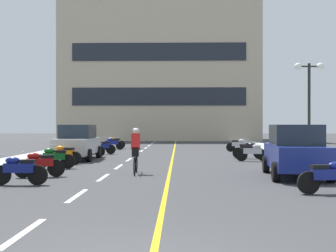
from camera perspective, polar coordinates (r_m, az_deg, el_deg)
The scene contains 33 objects.
ground_plane at distance 26.62m, azimuth 0.08°, elevation -3.76°, with size 140.00×140.00×0.00m, color #38383A.
curb_left at distance 30.61m, azimuth -13.40°, elevation -3.14°, with size 2.40×72.00×0.12m, color #A8A8A3.
curb_right at distance 30.32m, azimuth 13.97°, elevation -3.17°, with size 2.40×72.00×0.12m, color #A8A8A3.
lane_dash_0 at distance 8.19m, azimuth -17.66°, elevation -12.62°, with size 0.14×2.20×0.01m, color silver.
lane_dash_1 at distance 11.98m, azimuth -11.33°, elevation -8.54°, with size 0.14×2.20×0.01m, color silver.
lane_dash_2 at distance 15.87m, azimuth -8.12°, elevation -6.40°, with size 0.14×2.20×0.01m, color silver.
lane_dash_3 at distance 19.80m, azimuth -6.20°, elevation -5.10°, with size 0.14×2.20×0.01m, color silver.
lane_dash_4 at distance 23.76m, azimuth -4.92°, elevation -4.22°, with size 0.14×2.20×0.01m, color silver.
lane_dash_5 at distance 27.73m, azimuth -4.01°, elevation -3.60°, with size 0.14×2.20×0.01m, color silver.
lane_dash_6 at distance 31.71m, azimuth -3.33°, elevation -3.13°, with size 0.14×2.20×0.01m, color silver.
lane_dash_7 at distance 35.69m, azimuth -2.80°, elevation -2.76°, with size 0.14×2.20×0.01m, color silver.
lane_dash_8 at distance 39.67m, azimuth -2.38°, elevation -2.47°, with size 0.14×2.20×0.01m, color silver.
lane_dash_9 at distance 43.66m, azimuth -2.03°, elevation -2.23°, with size 0.14×2.20×0.01m, color silver.
lane_dash_10 at distance 47.65m, azimuth -1.74°, elevation -2.03°, with size 0.14×2.20×0.01m, color silver.
lane_dash_11 at distance 51.65m, azimuth -1.50°, elevation -1.86°, with size 0.14×2.20×0.01m, color silver.
centre_line_yellow at distance 29.61m, azimuth 0.70°, elevation -3.36°, with size 0.12×66.00×0.01m, color gold.
office_building at distance 55.76m, azimuth -0.94°, elevation 6.82°, with size 23.07×9.69×16.59m.
street_lamp_mid at distance 23.68m, azimuth 17.28°, elevation 4.58°, with size 1.46×0.36×4.78m.
parked_car_near at distance 16.38m, azimuth 15.68°, elevation -3.00°, with size 2.18×4.32×1.82m.
parked_car_mid at distance 24.10m, azimuth -11.25°, elevation -1.99°, with size 1.94×4.21×1.82m.
motorcycle_1 at distance 12.68m, azimuth 19.56°, elevation -5.93°, with size 1.70×0.60×0.92m.
motorcycle_2 at distance 14.40m, azimuth -18.19°, elevation -5.20°, with size 1.70×0.60×0.92m.
motorcycle_3 at distance 16.31m, azimuth -15.83°, elevation -4.57°, with size 1.63×0.81×0.92m.
motorcycle_4 at distance 19.30m, azimuth -14.10°, elevation -3.84°, with size 1.70×0.60×0.92m.
motorcycle_5 at distance 21.38m, azimuth -12.93°, elevation -3.45°, with size 1.68×0.64×0.92m.
motorcycle_6 at distance 22.94m, azimuth 10.60°, elevation -3.21°, with size 1.69×0.63×0.92m.
motorcycle_7 at distance 24.72m, azimuth 10.09°, elevation -2.96°, with size 1.70×0.60×0.92m.
motorcycle_8 at distance 26.52m, azimuth -9.66°, elevation -2.75°, with size 1.68×0.65×0.92m.
motorcycle_9 at distance 28.19m, azimuth -8.33°, elevation -2.58°, with size 1.68×0.67×0.92m.
motorcycle_10 at distance 30.93m, azimuth 8.89°, elevation -2.34°, with size 1.67×0.71×0.92m.
motorcycle_11 at distance 33.50m, azimuth -6.99°, elevation -2.15°, with size 1.70×0.60×0.92m.
motorcycle_12 at distance 35.02m, azimuth -6.80°, elevation -2.05°, with size 1.69×0.63×0.92m.
cyclist_rider at distance 16.88m, azimuth -4.09°, elevation -2.99°, with size 0.42×1.77×1.71m.
Camera 1 is at (0.61, -5.55, 1.81)m, focal length 48.61 mm.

